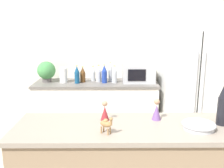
# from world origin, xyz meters

# --- Properties ---
(wall_back) EXTENTS (8.00, 0.06, 2.55)m
(wall_back) POSITION_xyz_m (0.00, 2.73, 1.27)
(wall_back) COLOR silver
(wall_back) RESTS_ON ground_plane
(back_counter) EXTENTS (1.89, 0.63, 0.91)m
(back_counter) POSITION_xyz_m (-0.47, 2.40, 0.46)
(back_counter) COLOR silver
(back_counter) RESTS_ON ground_plane
(refrigerator) EXTENTS (0.86, 0.74, 1.72)m
(refrigerator) POSITION_xyz_m (0.97, 2.32, 0.86)
(refrigerator) COLOR white
(refrigerator) RESTS_ON ground_plane
(potted_plant) EXTENTS (0.28, 0.28, 0.32)m
(potted_plant) POSITION_xyz_m (-1.23, 2.42, 1.08)
(potted_plant) COLOR #595451
(potted_plant) RESTS_ON back_counter
(paper_towel_roll) EXTENTS (0.12, 0.12, 0.22)m
(paper_towel_roll) POSITION_xyz_m (-0.97, 2.38, 1.02)
(paper_towel_roll) COLOR white
(paper_towel_roll) RESTS_ON back_counter
(microwave) EXTENTS (0.48, 0.37, 0.28)m
(microwave) POSITION_xyz_m (0.18, 2.42, 1.05)
(microwave) COLOR #B2B5BA
(microwave) RESTS_ON back_counter
(back_bottle_0) EXTENTS (0.08, 0.08, 0.28)m
(back_bottle_0) POSITION_xyz_m (-0.34, 2.35, 1.04)
(back_bottle_0) COLOR navy
(back_bottle_0) RESTS_ON back_counter
(back_bottle_1) EXTENTS (0.07, 0.07, 0.27)m
(back_bottle_1) POSITION_xyz_m (-0.75, 2.33, 1.04)
(back_bottle_1) COLOR navy
(back_bottle_1) RESTS_ON back_counter
(back_bottle_2) EXTENTS (0.07, 0.07, 0.24)m
(back_bottle_2) POSITION_xyz_m (-0.52, 2.49, 1.02)
(back_bottle_2) COLOR #B2B7BC
(back_bottle_2) RESTS_ON back_counter
(back_bottle_3) EXTENTS (0.08, 0.08, 0.26)m
(back_bottle_3) POSITION_xyz_m (-0.43, 2.43, 1.03)
(back_bottle_3) COLOR #B2B7BC
(back_bottle_3) RESTS_ON back_counter
(back_bottle_4) EXTENTS (0.08, 0.08, 0.26)m
(back_bottle_4) POSITION_xyz_m (-0.19, 2.36, 1.03)
(back_bottle_4) COLOR #B2B7BC
(back_bottle_4) RESTS_ON back_counter
(back_bottle_5) EXTENTS (0.06, 0.06, 0.30)m
(back_bottle_5) POSITION_xyz_m (-0.25, 2.45, 1.05)
(back_bottle_5) COLOR #B2B7BC
(back_bottle_5) RESTS_ON back_counter
(back_bottle_6) EXTENTS (0.08, 0.08, 0.24)m
(back_bottle_6) POSITION_xyz_m (-0.67, 2.40, 1.02)
(back_bottle_6) COLOR brown
(back_bottle_6) RESTS_ON back_counter
(wine_bottle) EXTENTS (0.08, 0.08, 0.34)m
(wine_bottle) POSITION_xyz_m (0.61, 0.44, 1.18)
(wine_bottle) COLOR black
(wine_bottle) RESTS_ON bar_counter
(fruit_bowl) EXTENTS (0.24, 0.24, 0.05)m
(fruit_bowl) POSITION_xyz_m (0.40, 0.35, 1.04)
(fruit_bowl) COLOR #B7BABF
(fruit_bowl) RESTS_ON bar_counter
(camel_figurine) EXTENTS (0.10, 0.09, 0.13)m
(camel_figurine) POSITION_xyz_m (-0.28, 0.27, 1.09)
(camel_figurine) COLOR olive
(camel_figurine) RESTS_ON bar_counter
(wise_man_figurine_blue) EXTENTS (0.07, 0.07, 0.16)m
(wise_man_figurine_blue) POSITION_xyz_m (-0.29, 0.53, 1.08)
(wise_man_figurine_blue) COLOR maroon
(wise_man_figurine_blue) RESTS_ON bar_counter
(wise_man_figurine_crimson) EXTENTS (0.07, 0.07, 0.17)m
(wise_man_figurine_crimson) POSITION_xyz_m (0.12, 0.54, 1.09)
(wise_man_figurine_crimson) COLOR #6B4784
(wise_man_figurine_crimson) RESTS_ON bar_counter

